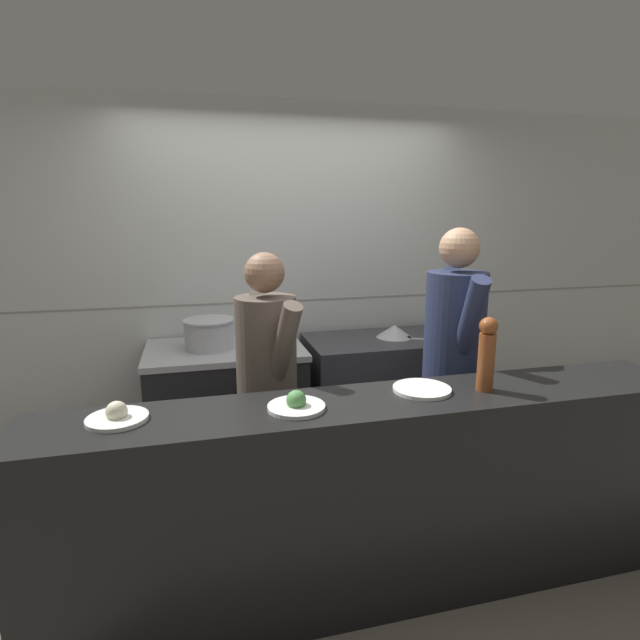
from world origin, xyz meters
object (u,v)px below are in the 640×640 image
Objects in this scene: plated_dish_main at (117,416)px; plated_dish_dessert at (422,389)px; oven_range at (227,410)px; mixing_bowl_steel at (394,331)px; chef_head_cook at (267,383)px; chefs_knife at (416,338)px; plated_dish_appetiser at (296,404)px; chef_sous at (453,358)px; pepper_mill at (487,352)px; stock_pot at (209,333)px.

plated_dish_main is 1.35m from plated_dish_dessert.
mixing_bowl_steel reaches higher than oven_range.
plated_dish_dessert is at bearing -107.30° from mixing_bowl_steel.
chef_head_cook reaches higher than mixing_bowl_steel.
plated_dish_appetiser is (-1.16, -1.27, 0.10)m from chefs_knife.
chef_sous is (1.29, -0.77, 0.51)m from oven_range.
pepper_mill reaches higher than plated_dish_appetiser.
chef_head_cook is at bearing 93.52° from plated_dish_appetiser.
oven_range is 4.24× the size of plated_dish_appetiser.
oven_range is at bearing 176.37° from chefs_knife.
plated_dish_main is 0.98× the size of plated_dish_appetiser.
plated_dish_main is at bearing -111.43° from oven_range.
pepper_mill is (1.23, -1.35, 0.15)m from stock_pot.
stock_pot is 1.27× the size of plated_dish_dessert.
oven_range is 1.48m from plated_dish_appetiser.
mixing_bowl_steel is 0.78× the size of chefs_knife.
plated_dish_dessert is at bearing 168.58° from pepper_mill.
oven_range is 1.63m from plated_dish_dessert.
pepper_mill is 0.64m from chef_sous.
oven_range is at bearing 122.92° from plated_dish_dessert.
stock_pot is 1.40× the size of plated_dish_appetiser.
chef_sous is (0.16, 0.58, -0.21)m from pepper_mill.
mixing_bowl_steel is at bearing 142.20° from chefs_knife.
oven_range is at bearing 68.57° from plated_dish_main.
chef_head_cook is 0.93× the size of chef_sous.
plated_dish_appetiser is at bearing -4.65° from plated_dish_main.
mixing_bowl_steel is 1.39m from pepper_mill.
stock_pot is 1.37m from plated_dish_main.
oven_range is 1.59m from chef_sous.
chef_sous is at bearing -86.50° from mixing_bowl_steel.
mixing_bowl_steel is (1.24, 0.01, 0.49)m from oven_range.
chef_head_cook is at bearing -144.41° from mixing_bowl_steel.
plated_dish_main is (-1.75, -1.32, 0.06)m from mixing_bowl_steel.
plated_dish_appetiser is 0.15× the size of chef_head_cook.
plated_dish_main is at bearing -143.13° from mixing_bowl_steel.
stock_pot is at bearing 132.20° from pepper_mill.
stock_pot is at bearing -179.50° from mixing_bowl_steel.
plated_dish_appetiser reaches higher than plated_dish_main.
pepper_mill is at bearing -100.96° from chefs_knife.
stock_pot is at bearing 176.50° from chefs_knife.
plated_dish_main is (-1.89, -1.21, 0.10)m from chefs_knife.
pepper_mill is (-0.24, -1.26, 0.26)m from chefs_knife.
chef_head_cook reaches higher than plated_dish_appetiser.
plated_dish_appetiser reaches higher than oven_range.
pepper_mill reaches higher than oven_range.
mixing_bowl_steel is 2.19m from plated_dish_main.
plated_dish_dessert is 0.86m from chef_head_cook.
plated_dish_dessert is (0.62, 0.07, -0.01)m from plated_dish_appetiser.
pepper_mill reaches higher than chefs_knife.
mixing_bowl_steel is 1.72m from plated_dish_appetiser.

